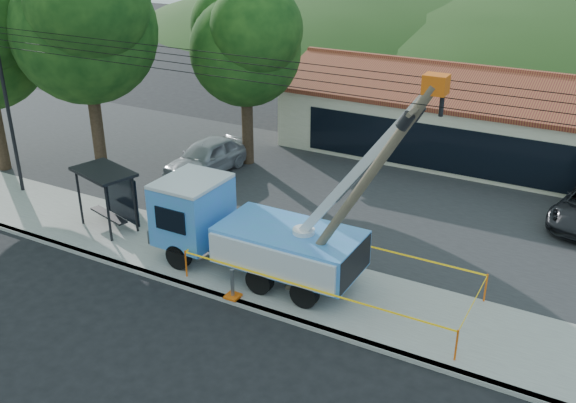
# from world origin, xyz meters

# --- Properties ---
(ground) EXTENTS (120.00, 120.00, 0.00)m
(ground) POSITION_xyz_m (0.00, 0.00, 0.00)
(ground) COLOR black
(ground) RESTS_ON ground
(curb) EXTENTS (60.00, 0.25, 0.15)m
(curb) POSITION_xyz_m (0.00, 2.10, 0.07)
(curb) COLOR gray
(curb) RESTS_ON ground
(sidewalk) EXTENTS (60.00, 4.00, 0.15)m
(sidewalk) POSITION_xyz_m (0.00, 4.00, 0.07)
(sidewalk) COLOR gray
(sidewalk) RESTS_ON ground
(parking_lot) EXTENTS (60.00, 12.00, 0.10)m
(parking_lot) POSITION_xyz_m (0.00, 12.00, 0.05)
(parking_lot) COLOR #28282B
(parking_lot) RESTS_ON ground
(strip_mall) EXTENTS (22.50, 8.53, 4.67)m
(strip_mall) POSITION_xyz_m (4.00, 19.98, 1.88)
(strip_mall) COLOR beige
(strip_mall) RESTS_ON ground
(streetlight) EXTENTS (2.13, 0.22, 9.00)m
(streetlight) POSITION_xyz_m (-13.78, 5.00, 5.30)
(streetlight) COLOR black
(streetlight) RESTS_ON ground
(tree_west_near) EXTENTS (7.56, 6.72, 10.80)m
(tree_west_near) POSITION_xyz_m (-12.00, 8.00, 7.52)
(tree_west_near) COLOR #332316
(tree_west_near) RESTS_ON ground
(tree_lot) EXTENTS (6.30, 5.60, 8.94)m
(tree_lot) POSITION_xyz_m (-7.00, 13.00, 6.21)
(tree_lot) COLOR #332316
(tree_lot) RESTS_ON ground
(hill_west) EXTENTS (78.40, 56.00, 28.00)m
(hill_west) POSITION_xyz_m (-15.00, 55.00, 0.00)
(hill_west) COLOR #213D16
(hill_west) RESTS_ON ground
(utility_truck) EXTENTS (9.85, 3.99, 7.63)m
(utility_truck) POSITION_xyz_m (-1.20, 3.94, 1.71)
(utility_truck) COLOR black
(utility_truck) RESTS_ON ground
(leaning_pole) EXTENTS (4.54, 1.63, 7.53)m
(leaning_pole) POSITION_xyz_m (2.88, 3.60, 4.23)
(leaning_pole) COLOR brown
(leaning_pole) RESTS_ON ground
(bus_shelter) EXTENTS (2.85, 2.17, 2.44)m
(bus_shelter) POSITION_xyz_m (-7.84, 4.24, 1.93)
(bus_shelter) COLOR black
(bus_shelter) RESTS_ON ground
(caution_tape) EXTENTS (9.39, 3.47, 1.00)m
(caution_tape) POSITION_xyz_m (1.76, 4.23, 0.88)
(caution_tape) COLOR #F15B0D
(caution_tape) RESTS_ON ground
(car_silver) EXTENTS (2.28, 4.98, 1.66)m
(car_silver) POSITION_xyz_m (-7.97, 10.86, 0.00)
(car_silver) COLOR #9EA0A5
(car_silver) RESTS_ON ground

